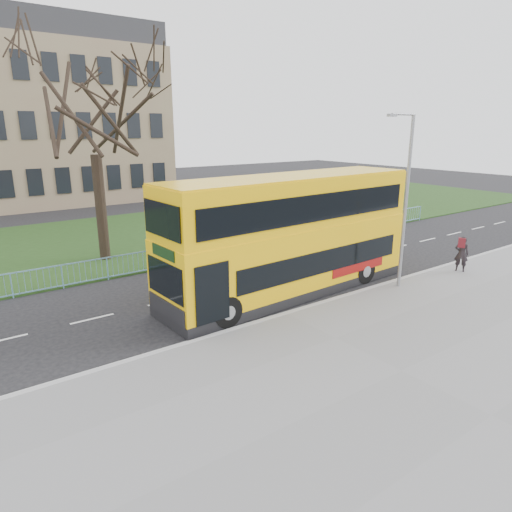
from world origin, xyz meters
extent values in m
plane|color=black|center=(0.00, 0.00, 0.00)|extent=(120.00, 120.00, 0.00)
cube|color=slate|center=(0.00, -6.75, 0.06)|extent=(80.00, 10.50, 0.12)
cube|color=#99999C|center=(0.00, -1.55, 0.07)|extent=(80.00, 0.20, 0.14)
cube|color=#1B3212|center=(0.00, 14.30, 0.04)|extent=(80.00, 15.40, 0.08)
cube|color=yellow|center=(1.82, 0.40, 1.50)|extent=(11.87, 3.31, 2.18)
cube|color=yellow|center=(1.82, 0.40, 2.78)|extent=(11.87, 3.31, 0.38)
cube|color=yellow|center=(1.82, 0.40, 3.95)|extent=(11.81, 3.25, 1.96)
cube|color=black|center=(2.56, -0.98, 1.58)|extent=(9.07, 0.44, 0.95)
cube|color=black|center=(1.88, -0.99, 3.85)|extent=(10.81, 0.51, 1.06)
cylinder|color=black|center=(-2.32, -1.05, 0.58)|extent=(1.18, 0.36, 1.17)
cylinder|color=black|center=(5.29, -0.72, 0.58)|extent=(1.18, 0.36, 1.17)
imported|color=black|center=(10.19, -2.48, 0.99)|extent=(0.67, 0.76, 1.74)
cylinder|color=gray|center=(6.00, -2.08, 3.74)|extent=(0.14, 0.14, 7.24)
cylinder|color=gray|center=(5.37, -2.05, 7.36)|extent=(1.27, 0.16, 0.09)
cube|color=gray|center=(4.74, -2.01, 7.32)|extent=(0.42, 0.19, 0.11)
camera|label=1|loc=(-10.29, -13.76, 6.88)|focal=32.00mm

